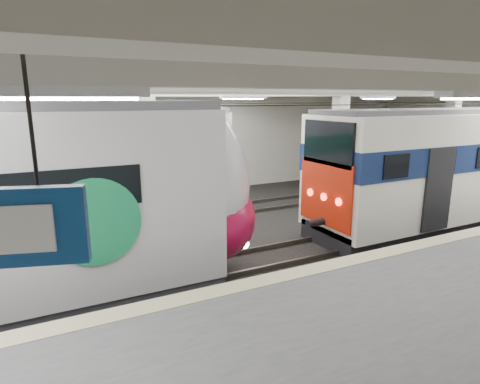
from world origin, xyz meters
TOP-DOWN VIEW (x-y plane):
  - station_hall at (0.00, -1.74)m, footprint 36.00×24.00m
  - older_rer at (8.80, 0.00)m, footprint 13.79×3.04m
  - far_train at (-6.69, 5.50)m, footprint 14.51×3.67m

SIDE VIEW (x-z plane):
  - far_train at x=-6.69m, z-range 0.08..4.65m
  - older_rer at x=8.80m, z-range 0.11..4.64m
  - station_hall at x=0.00m, z-range 0.37..6.12m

